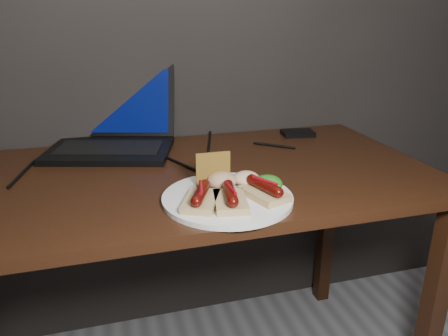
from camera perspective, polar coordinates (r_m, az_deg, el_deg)
The scene contains 12 objects.
desk at distance 1.23m, azimuth -5.92°, elevation -4.48°, with size 1.40×0.70×0.75m.
laptop at distance 1.44m, azimuth -14.24°, elevation 4.69°, with size 0.45×0.43×0.25m.
hard_drive at distance 1.56m, azimuth 9.61°, elevation 4.51°, with size 0.11×0.07×0.02m, color black.
desk_cables at distance 1.33m, azimuth -7.02°, elevation 1.74°, with size 0.83×0.38×0.01m.
plate at distance 1.02m, azimuth 0.46°, elevation -3.95°, with size 0.30×0.30×0.01m, color white.
bread_sausage_left at distance 0.97m, azimuth -3.04°, elevation -3.86°, with size 0.11×0.13×0.04m.
bread_sausage_center at distance 0.96m, azimuth 0.84°, elevation -3.92°, with size 0.09×0.13×0.04m.
bread_sausage_right at distance 1.01m, azimuth 5.28°, elevation -2.91°, with size 0.10×0.13×0.04m.
crispbread at distance 1.06m, azimuth -1.44°, elevation -0.15°, with size 0.09×0.01×0.09m, color olive.
salad_greens at distance 1.04m, azimuth 5.74°, elevation -2.05°, with size 0.07×0.07×0.04m, color #175B12.
salsa_mound at distance 1.05m, azimuth -0.26°, elevation -1.64°, with size 0.07×0.07×0.04m, color maroon.
coleslaw_mound at distance 1.07m, azimuth 2.94°, elevation -1.38°, with size 0.06×0.06×0.04m, color beige.
Camera 1 is at (-0.18, 0.28, 1.17)m, focal length 35.00 mm.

